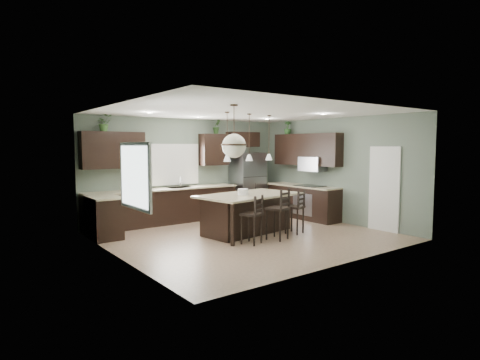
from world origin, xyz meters
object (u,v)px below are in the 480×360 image
bar_stool_right (295,212)px  plant_back_left (104,123)px  kitchen_island (249,214)px  bar_stool_left (252,220)px  bar_stool_center (277,214)px  serving_dish (243,192)px  refrigerator (248,183)px

bar_stool_right → plant_back_left: size_ratio=2.59×
kitchen_island → plant_back_left: plant_back_left is taller
kitchen_island → bar_stool_left: size_ratio=2.32×
bar_stool_left → bar_stool_center: size_ratio=0.91×
serving_dish → bar_stool_left: size_ratio=0.23×
bar_stool_left → bar_stool_center: 0.70m
kitchen_island → bar_stool_center: 0.90m
serving_dish → bar_stool_right: 1.30m
bar_stool_right → plant_back_left: bearing=119.5°
kitchen_island → plant_back_left: 4.09m
refrigerator → bar_stool_right: 2.99m
kitchen_island → bar_stool_right: bar_stool_right is taller
bar_stool_left → bar_stool_right: size_ratio=1.01×
bar_stool_left → plant_back_left: bearing=99.7°
serving_dish → plant_back_left: plant_back_left is taller
bar_stool_left → plant_back_left: (-1.96, 3.22, 2.08)m
kitchen_island → bar_stool_right: bearing=-48.0°
serving_dish → kitchen_island: bearing=8.2°
bar_stool_left → bar_stool_center: (0.70, -0.02, 0.05)m
serving_dish → plant_back_left: 3.73m
serving_dish → plant_back_left: size_ratio=0.60×
serving_dish → bar_stool_left: bearing=-116.4°
bar_stool_center → serving_dish: bearing=90.5°
plant_back_left → bar_stool_right: bearing=-41.8°
serving_dish → plant_back_left: bearing=134.9°
kitchen_island → bar_stool_left: 1.06m
kitchen_island → bar_stool_right: 1.06m
serving_dish → bar_stool_right: size_ratio=0.23×
refrigerator → bar_stool_right: size_ratio=1.80×
serving_dish → bar_stool_center: bar_stool_center is taller
bar_stool_center → bar_stool_right: bearing=-1.6°
bar_stool_left → refrigerator: bearing=31.8°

